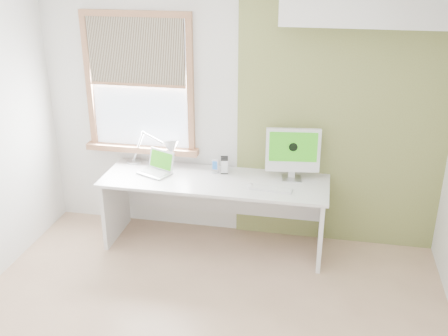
% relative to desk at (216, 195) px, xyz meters
% --- Properties ---
extents(room, '(4.04, 3.54, 2.64)m').
position_rel_desk_xyz_m(room, '(0.16, -1.44, 0.77)').
color(room, tan).
rests_on(room, ground).
extents(accent_wall, '(2.00, 0.02, 2.60)m').
position_rel_desk_xyz_m(accent_wall, '(1.16, 0.30, 0.77)').
color(accent_wall, olive).
rests_on(accent_wall, room).
extents(soffit, '(1.60, 0.40, 0.42)m').
position_rel_desk_xyz_m(soffit, '(1.36, 0.13, 1.87)').
color(soffit, white).
rests_on(soffit, room).
extents(window, '(1.20, 0.14, 1.42)m').
position_rel_desk_xyz_m(window, '(-0.84, 0.27, 1.01)').
color(window, '#935E3E').
rests_on(window, room).
extents(desk, '(2.20, 0.70, 0.73)m').
position_rel_desk_xyz_m(desk, '(0.00, 0.00, 0.00)').
color(desk, silver).
rests_on(desk, room).
extents(desk_lamp, '(0.62, 0.27, 0.36)m').
position_rel_desk_xyz_m(desk_lamp, '(-0.57, 0.15, 0.38)').
color(desk_lamp, silver).
rests_on(desk_lamp, desk).
extents(laptop, '(0.38, 0.35, 0.22)m').
position_rel_desk_xyz_m(laptop, '(-0.59, -0.01, 0.25)').
color(laptop, silver).
rests_on(laptop, desk).
extents(phone_dock, '(0.08, 0.08, 0.14)m').
position_rel_desk_xyz_m(phone_dock, '(-0.03, 0.10, 0.23)').
color(phone_dock, silver).
rests_on(phone_dock, desk).
extents(external_drive, '(0.09, 0.13, 0.15)m').
position_rel_desk_xyz_m(external_drive, '(0.06, 0.14, 0.27)').
color(external_drive, silver).
rests_on(external_drive, desk).
extents(imac, '(0.52, 0.19, 0.51)m').
position_rel_desk_xyz_m(imac, '(0.73, 0.11, 0.48)').
color(imac, silver).
rests_on(imac, desk).
extents(keyboard, '(0.40, 0.15, 0.02)m').
position_rel_desk_xyz_m(keyboard, '(0.57, -0.19, 0.20)').
color(keyboard, white).
rests_on(keyboard, desk).
extents(mouse, '(0.07, 0.10, 0.03)m').
position_rel_desk_xyz_m(mouse, '(0.36, -0.16, 0.21)').
color(mouse, white).
rests_on(mouse, desk).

